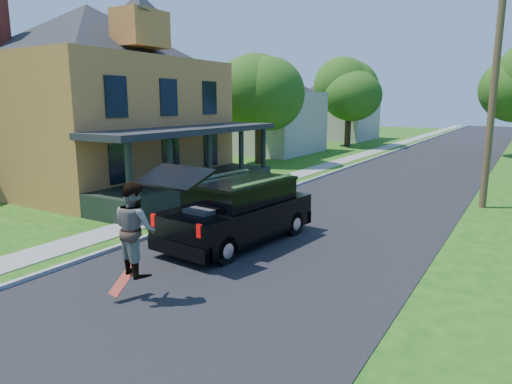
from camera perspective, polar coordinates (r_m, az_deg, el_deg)
The scene contains 14 objects.
ground at distance 12.06m, azimuth -0.66°, elevation -9.22°, with size 140.00×140.00×0.00m, color #185210.
street at distance 30.49m, azimuth 19.60°, elevation 2.63°, with size 8.00×120.00×0.02m, color black.
curb at distance 31.53m, azimuth 12.38°, elevation 3.28°, with size 0.15×120.00×0.12m, color gray.
sidewalk at distance 32.06m, azimuth 9.76°, elevation 3.51°, with size 1.30×120.00×0.03m, color gray.
front_walk at distance 22.37m, azimuth -13.34°, elevation 0.06°, with size 6.50×1.20×0.03m, color gray.
main_house at distance 24.41m, azimuth -19.57°, elevation 12.26°, with size 15.56×15.56×10.10m.
neighbor_house_mid at distance 38.83m, azimuth 1.10°, elevation 11.19°, with size 12.78×12.78×8.30m.
neighbor_house_far at distance 53.28m, azimuth 9.93°, elevation 11.04°, with size 12.78×12.78×8.30m.
black_suv at distance 13.71m, azimuth -2.35°, elevation -2.41°, with size 2.65×5.71×2.58m.
skateboarder at distance 9.95m, azimuth -14.87°, elevation -4.43°, with size 1.16×1.03×1.99m.
skateboard at distance 10.41m, azimuth -16.18°, elevation -10.59°, with size 0.27×0.69×0.62m.
tree_left_mid at distance 31.57m, azimuth 0.33°, elevation 13.31°, with size 7.17×6.91×8.38m.
tree_left_far at distance 44.68m, azimuth 11.59°, elevation 12.77°, with size 6.76×6.98×8.48m.
utility_pole_near at distance 20.25m, azimuth 27.58°, elevation 11.21°, with size 1.69×0.46×9.00m.
Camera 1 is at (5.97, -9.60, 4.21)m, focal length 32.00 mm.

